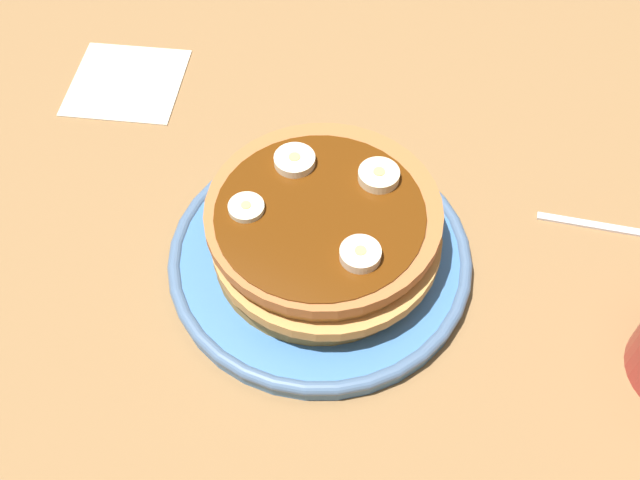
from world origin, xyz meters
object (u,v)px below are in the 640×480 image
object	(u,v)px
plate	(320,257)
fork	(624,229)
banana_slice_2	(246,208)
napkin	(127,82)
pancake_stack	(324,233)
banana_slice_3	(379,176)
banana_slice_0	(360,255)
banana_slice_1	(295,161)

from	to	relation	value
plate	fork	xyz separation A→B (cm)	(15.23, -21.56, -0.76)
banana_slice_2	napkin	size ratio (longest dim) A/B	0.25
pancake_stack	fork	distance (cm)	26.40
pancake_stack	banana_slice_3	world-z (taller)	banana_slice_3
banana_slice_0	banana_slice_3	world-z (taller)	same
banana_slice_1	napkin	distance (cm)	25.64
plate	pancake_stack	bearing A→B (deg)	-53.02
plate	banana_slice_2	world-z (taller)	banana_slice_2
banana_slice_2	fork	bearing A→B (deg)	-56.58
banana_slice_3	napkin	xyz separation A→B (cm)	(5.55, 30.19, -7.20)
pancake_stack	banana_slice_2	bearing A→B (deg)	115.47
banana_slice_2	fork	xyz separation A→B (cm)	(17.59, -26.65, -6.92)
napkin	fork	xyz separation A→B (cm)	(4.59, -49.22, 0.10)
banana_slice_2	banana_slice_3	xyz separation A→B (cm)	(7.44, -7.62, 0.18)
banana_slice_2	pancake_stack	bearing A→B (deg)	-64.53
pancake_stack	banana_slice_3	bearing A→B (deg)	-24.89
plate	banana_slice_2	size ratio (longest dim) A/B	8.97
banana_slice_1	napkin	size ratio (longest dim) A/B	0.30
plate	banana_slice_3	size ratio (longest dim) A/B	7.64
banana_slice_1	banana_slice_2	size ratio (longest dim) A/B	1.19
banana_slice_0	plate	bearing A→B (deg)	62.49
banana_slice_2	banana_slice_3	distance (cm)	10.65
banana_slice_1	banana_slice_0	bearing A→B (deg)	-124.07
pancake_stack	banana_slice_2	distance (cm)	6.56
banana_slice_1	napkin	bearing A→B (deg)	73.09
banana_slice_1	plate	bearing A→B (deg)	-130.28
plate	banana_slice_3	distance (cm)	8.51
banana_slice_0	banana_slice_2	distance (cm)	9.62
pancake_stack	plate	bearing A→B (deg)	126.98
banana_slice_3	banana_slice_0	bearing A→B (deg)	-164.97
banana_slice_2	plate	bearing A→B (deg)	-65.17
plate	banana_slice_1	world-z (taller)	banana_slice_1
pancake_stack	banana_slice_0	distance (cm)	5.81
plate	pancake_stack	world-z (taller)	pancake_stack
banana_slice_3	banana_slice_1	bearing A→B (deg)	103.66
pancake_stack	banana_slice_1	distance (cm)	6.21
plate	banana_slice_0	distance (cm)	8.13
plate	fork	bearing A→B (deg)	-54.76
fork	banana_slice_3	bearing A→B (deg)	118.05
plate	napkin	distance (cm)	29.65
pancake_stack	fork	size ratio (longest dim) A/B	1.51
banana_slice_0	banana_slice_3	xyz separation A→B (cm)	(7.45, 2.00, 0.01)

